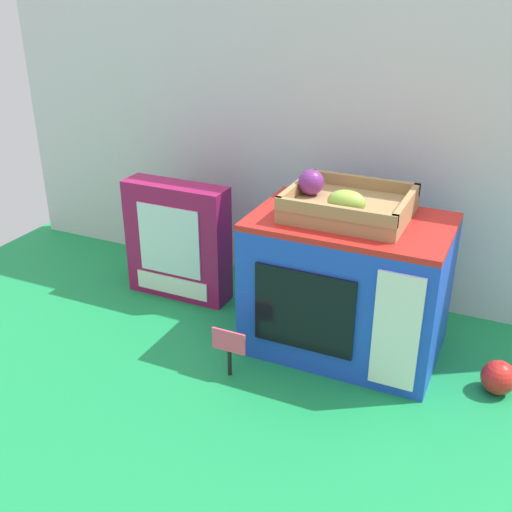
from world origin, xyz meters
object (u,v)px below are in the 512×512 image
(food_groups_crate, at_px, (346,205))
(price_sign, at_px, (229,346))
(toy_microwave, at_px, (347,285))
(loose_toy_apple, at_px, (498,377))
(cookie_set_box, at_px, (178,241))

(food_groups_crate, bearing_deg, price_sign, -127.05)
(toy_microwave, bearing_deg, food_groups_crate, 148.55)
(price_sign, bearing_deg, toy_microwave, 48.68)
(toy_microwave, relative_size, loose_toy_apple, 5.88)
(toy_microwave, distance_m, loose_toy_apple, 0.33)
(cookie_set_box, relative_size, loose_toy_apple, 4.31)
(cookie_set_box, relative_size, price_sign, 2.79)
(toy_microwave, bearing_deg, loose_toy_apple, -5.57)
(food_groups_crate, height_order, price_sign, food_groups_crate)
(cookie_set_box, height_order, loose_toy_apple, cookie_set_box)
(toy_microwave, relative_size, price_sign, 3.81)
(food_groups_crate, height_order, cookie_set_box, food_groups_crate)
(price_sign, bearing_deg, cookie_set_box, 136.49)
(food_groups_crate, xyz_separation_m, price_sign, (-0.15, -0.20, -0.24))
(price_sign, xyz_separation_m, loose_toy_apple, (0.48, 0.16, -0.03))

